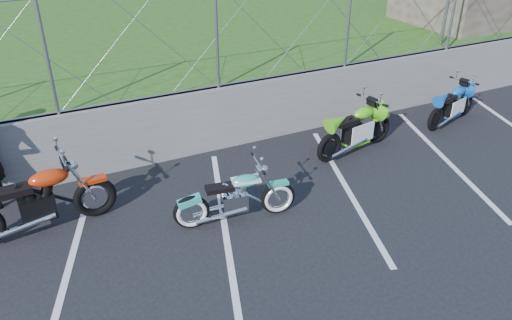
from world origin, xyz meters
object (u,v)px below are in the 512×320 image
naked_orange (41,203)px  sportbike_green (357,131)px  cruiser_turquoise (237,199)px  sportbike_blue (452,106)px

naked_orange → sportbike_green: (5.97, 0.05, -0.05)m
naked_orange → sportbike_green: bearing=-3.1°
cruiser_turquoise → sportbike_blue: 6.13m
cruiser_turquoise → naked_orange: 3.02m
cruiser_turquoise → naked_orange: size_ratio=0.84×
naked_orange → sportbike_blue: (8.80, 0.26, -0.10)m
cruiser_turquoise → sportbike_blue: bearing=22.2°
naked_orange → sportbike_blue: naked_orange is taller
cruiser_turquoise → naked_orange: bearing=168.6°
sportbike_green → sportbike_blue: sportbike_green is taller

